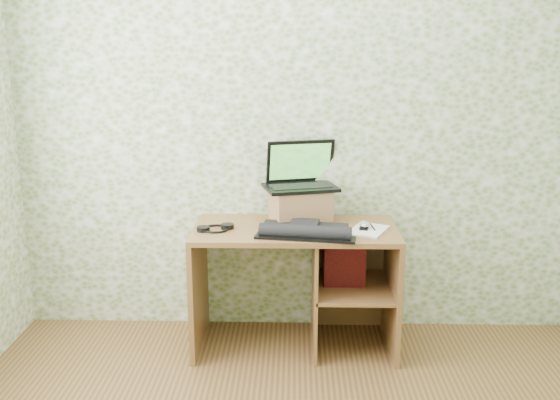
{
  "coord_description": "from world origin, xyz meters",
  "views": [
    {
      "loc": [
        -0.0,
        -2.09,
        1.79
      ],
      "look_at": [
        -0.09,
        1.39,
        0.93
      ],
      "focal_mm": 40.0,
      "sensor_mm": 36.0,
      "label": 1
    }
  ],
  "objects_px": {
    "desk": "(308,269)",
    "notepad": "(368,230)",
    "keyboard": "(305,230)",
    "riser": "(300,205)",
    "laptop": "(300,177)"
  },
  "relations": [
    {
      "from": "keyboard",
      "to": "notepad",
      "type": "bearing_deg",
      "value": 20.36
    },
    {
      "from": "laptop",
      "to": "keyboard",
      "type": "bearing_deg",
      "value": -101.33
    },
    {
      "from": "keyboard",
      "to": "notepad",
      "type": "xyz_separation_m",
      "value": [
        0.37,
        0.08,
        -0.02
      ]
    },
    {
      "from": "desk",
      "to": "keyboard",
      "type": "bearing_deg",
      "value": -97.72
    },
    {
      "from": "desk",
      "to": "keyboard",
      "type": "distance_m",
      "value": 0.34
    },
    {
      "from": "notepad",
      "to": "riser",
      "type": "bearing_deg",
      "value": 175.96
    },
    {
      "from": "laptop",
      "to": "notepad",
      "type": "distance_m",
      "value": 0.54
    },
    {
      "from": "riser",
      "to": "keyboard",
      "type": "distance_m",
      "value": 0.3
    },
    {
      "from": "laptop",
      "to": "notepad",
      "type": "relative_size",
      "value": 1.84
    },
    {
      "from": "desk",
      "to": "notepad",
      "type": "bearing_deg",
      "value": -15.54
    },
    {
      "from": "riser",
      "to": "notepad",
      "type": "distance_m",
      "value": 0.45
    },
    {
      "from": "riser",
      "to": "notepad",
      "type": "height_order",
      "value": "riser"
    },
    {
      "from": "riser",
      "to": "laptop",
      "type": "relative_size",
      "value": 0.69
    },
    {
      "from": "riser",
      "to": "keyboard",
      "type": "relative_size",
      "value": 0.59
    },
    {
      "from": "laptop",
      "to": "desk",
      "type": "bearing_deg",
      "value": -88.85
    }
  ]
}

